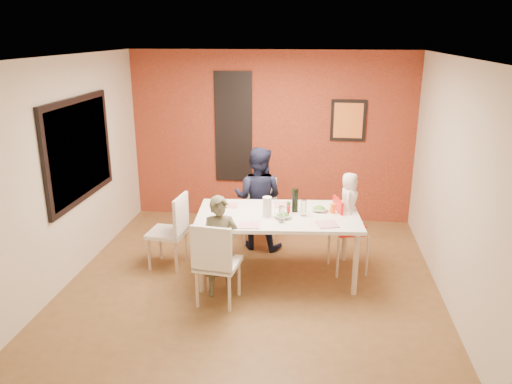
# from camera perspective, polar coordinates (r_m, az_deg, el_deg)

# --- Properties ---
(ground) EXTENTS (4.50, 4.50, 0.00)m
(ground) POSITION_cam_1_polar(r_m,az_deg,el_deg) (6.35, -0.34, -9.89)
(ground) COLOR brown
(ground) RESTS_ON ground
(ceiling) EXTENTS (4.50, 4.50, 0.02)m
(ceiling) POSITION_cam_1_polar(r_m,az_deg,el_deg) (5.63, -0.39, 15.24)
(ceiling) COLOR white
(ceiling) RESTS_ON wall_back
(wall_back) EXTENTS (4.50, 0.02, 2.70)m
(wall_back) POSITION_cam_1_polar(r_m,az_deg,el_deg) (8.02, 1.73, 6.29)
(wall_back) COLOR beige
(wall_back) RESTS_ON ground
(wall_front) EXTENTS (4.50, 0.02, 2.70)m
(wall_front) POSITION_cam_1_polar(r_m,az_deg,el_deg) (3.76, -4.83, -7.49)
(wall_front) COLOR beige
(wall_front) RESTS_ON ground
(wall_left) EXTENTS (0.02, 4.50, 2.70)m
(wall_left) POSITION_cam_1_polar(r_m,az_deg,el_deg) (6.52, -20.39, 2.45)
(wall_left) COLOR beige
(wall_left) RESTS_ON ground
(wall_right) EXTENTS (0.02, 4.50, 2.70)m
(wall_right) POSITION_cam_1_polar(r_m,az_deg,el_deg) (6.00, 21.48, 1.04)
(wall_right) COLOR beige
(wall_right) RESTS_ON ground
(brick_accent_wall) EXTENTS (4.50, 0.02, 2.70)m
(brick_accent_wall) POSITION_cam_1_polar(r_m,az_deg,el_deg) (8.00, 1.71, 6.26)
(brick_accent_wall) COLOR maroon
(brick_accent_wall) RESTS_ON ground
(picture_window_frame) EXTENTS (0.05, 1.70, 1.30)m
(picture_window_frame) POSITION_cam_1_polar(r_m,az_deg,el_deg) (6.63, -19.57, 4.58)
(picture_window_frame) COLOR black
(picture_window_frame) RESTS_ON wall_left
(picture_window_pane) EXTENTS (0.02, 1.55, 1.15)m
(picture_window_pane) POSITION_cam_1_polar(r_m,az_deg,el_deg) (6.63, -19.45, 4.58)
(picture_window_pane) COLOR black
(picture_window_pane) RESTS_ON wall_left
(glassblock_strip) EXTENTS (0.55, 0.03, 1.70)m
(glassblock_strip) POSITION_cam_1_polar(r_m,az_deg,el_deg) (8.04, -2.58, 7.39)
(glassblock_strip) COLOR #B4BFC5
(glassblock_strip) RESTS_ON wall_back
(glassblock_surround) EXTENTS (0.60, 0.03, 1.76)m
(glassblock_surround) POSITION_cam_1_polar(r_m,az_deg,el_deg) (8.03, -2.59, 7.39)
(glassblock_surround) COLOR black
(glassblock_surround) RESTS_ON wall_back
(art_print_frame) EXTENTS (0.54, 0.03, 0.64)m
(art_print_frame) POSITION_cam_1_polar(r_m,az_deg,el_deg) (7.91, 10.50, 8.05)
(art_print_frame) COLOR black
(art_print_frame) RESTS_ON wall_back
(art_print_canvas) EXTENTS (0.44, 0.01, 0.54)m
(art_print_canvas) POSITION_cam_1_polar(r_m,az_deg,el_deg) (7.89, 10.50, 8.03)
(art_print_canvas) COLOR orange
(art_print_canvas) RESTS_ON wall_back
(dining_table) EXTENTS (2.07, 1.27, 0.82)m
(dining_table) POSITION_cam_1_polar(r_m,az_deg,el_deg) (6.15, 2.53, -3.17)
(dining_table) COLOR white
(dining_table) RESTS_ON ground
(chair_near) EXTENTS (0.51, 0.51, 0.99)m
(chair_near) POSITION_cam_1_polar(r_m,az_deg,el_deg) (5.57, -4.68, -7.77)
(chair_near) COLOR silver
(chair_near) RESTS_ON ground
(chair_far) EXTENTS (0.47, 0.47, 0.94)m
(chair_far) POSITION_cam_1_polar(r_m,az_deg,el_deg) (7.28, 0.52, -1.66)
(chair_far) COLOR silver
(chair_far) RESTS_ON ground
(chair_left) EXTENTS (0.49, 0.49, 0.98)m
(chair_left) POSITION_cam_1_polar(r_m,az_deg,el_deg) (6.54, -9.47, -4.01)
(chair_left) COLOR silver
(chair_left) RESTS_ON ground
(high_chair) EXTENTS (0.50, 0.50, 0.98)m
(high_chair) POSITION_cam_1_polar(r_m,az_deg,el_deg) (6.43, 10.19, -4.05)
(high_chair) COLOR red
(high_chair) RESTS_ON ground
(child_near) EXTENTS (0.49, 0.37, 1.21)m
(child_near) POSITION_cam_1_polar(r_m,az_deg,el_deg) (5.76, -4.09, -6.28)
(child_near) COLOR #52513A
(child_near) RESTS_ON ground
(child_far) EXTENTS (0.80, 0.67, 1.47)m
(child_far) POSITION_cam_1_polar(r_m,az_deg,el_deg) (6.98, 0.24, -0.71)
(child_far) COLOR black
(child_far) RESTS_ON ground
(toddler) EXTENTS (0.29, 0.39, 0.73)m
(toddler) POSITION_cam_1_polar(r_m,az_deg,el_deg) (6.32, 10.57, -1.03)
(toddler) COLOR silver
(toddler) RESTS_ON high_chair
(plate_near_left) EXTENTS (0.24, 0.24, 0.01)m
(plate_near_left) POSITION_cam_1_polar(r_m,az_deg,el_deg) (5.76, -0.76, -3.80)
(plate_near_left) COLOR white
(plate_near_left) RESTS_ON dining_table
(plate_far_mid) EXTENTS (0.27, 0.27, 0.01)m
(plate_far_mid) POSITION_cam_1_polar(r_m,az_deg,el_deg) (6.44, 3.16, -1.45)
(plate_far_mid) COLOR white
(plate_far_mid) RESTS_ON dining_table
(plate_near_right) EXTENTS (0.29, 0.29, 0.01)m
(plate_near_right) POSITION_cam_1_polar(r_m,az_deg,el_deg) (5.84, 8.18, -3.67)
(plate_near_right) COLOR white
(plate_near_right) RESTS_ON dining_table
(plate_far_left) EXTENTS (0.23, 0.23, 0.01)m
(plate_far_left) POSITION_cam_1_polar(r_m,az_deg,el_deg) (6.42, -3.05, -1.53)
(plate_far_left) COLOR white
(plate_far_left) RESTS_ON dining_table
(salad_bowl_a) EXTENTS (0.24, 0.24, 0.05)m
(salad_bowl_a) POSITION_cam_1_polar(r_m,az_deg,el_deg) (6.00, 3.10, -2.74)
(salad_bowl_a) COLOR white
(salad_bowl_a) RESTS_ON dining_table
(salad_bowl_b) EXTENTS (0.22, 0.22, 0.05)m
(salad_bowl_b) POSITION_cam_1_polar(r_m,az_deg,el_deg) (6.26, 7.28, -1.97)
(salad_bowl_b) COLOR white
(salad_bowl_b) RESTS_ON dining_table
(wine_bottle) EXTENTS (0.08, 0.08, 0.30)m
(wine_bottle) POSITION_cam_1_polar(r_m,az_deg,el_deg) (6.17, 4.48, -0.95)
(wine_bottle) COLOR black
(wine_bottle) RESTS_ON dining_table
(wine_glass_a) EXTENTS (0.07, 0.07, 0.20)m
(wine_glass_a) POSITION_cam_1_polar(r_m,az_deg,el_deg) (5.83, 2.92, -2.57)
(wine_glass_a) COLOR silver
(wine_glass_a) RESTS_ON dining_table
(wine_glass_b) EXTENTS (0.07, 0.07, 0.20)m
(wine_glass_b) POSITION_cam_1_polar(r_m,az_deg,el_deg) (6.07, 5.46, -1.81)
(wine_glass_b) COLOR silver
(wine_glass_b) RESTS_ON dining_table
(paper_towel_roll) EXTENTS (0.11, 0.11, 0.24)m
(paper_towel_roll) POSITION_cam_1_polar(r_m,az_deg,el_deg) (6.01, 1.29, -1.70)
(paper_towel_roll) COLOR white
(paper_towel_roll) RESTS_ON dining_table
(condiment_red) EXTENTS (0.03, 0.03, 0.13)m
(condiment_red) POSITION_cam_1_polar(r_m,az_deg,el_deg) (6.05, 3.71, -2.17)
(condiment_red) COLOR red
(condiment_red) RESTS_ON dining_table
(condiment_green) EXTENTS (0.04, 0.04, 0.15)m
(condiment_green) POSITION_cam_1_polar(r_m,az_deg,el_deg) (6.11, 3.76, -1.84)
(condiment_green) COLOR #2E6B23
(condiment_green) RESTS_ON dining_table
(condiment_brown) EXTENTS (0.04, 0.04, 0.14)m
(condiment_brown) POSITION_cam_1_polar(r_m,az_deg,el_deg) (6.18, 3.67, -1.70)
(condiment_brown) COLOR brown
(condiment_brown) RESTS_ON dining_table
(sippy_cup) EXTENTS (0.07, 0.07, 0.12)m
(sippy_cup) POSITION_cam_1_polar(r_m,az_deg,el_deg) (6.21, 8.77, -1.88)
(sippy_cup) COLOR orange
(sippy_cup) RESTS_ON dining_table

